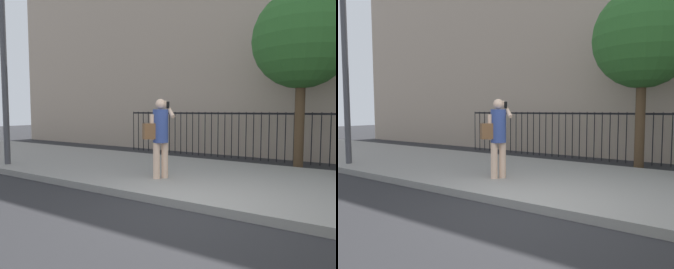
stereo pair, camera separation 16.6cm
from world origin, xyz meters
TOP-DOWN VIEW (x-y plane):
  - ground_plane at (0.00, 0.00)m, footprint 60.00×60.00m
  - sidewalk at (0.00, 2.20)m, footprint 28.00×4.40m
  - iron_fence at (0.00, 5.90)m, footprint 12.03×0.04m
  - pedestrian_on_phone at (-1.49, 1.26)m, footprint 0.63×0.72m
  - street_tree_mid at (0.69, 5.03)m, footprint 2.71×2.71m

SIDE VIEW (x-z plane):
  - ground_plane at x=0.00m, z-range 0.00..0.00m
  - sidewalk at x=0.00m, z-range 0.00..0.15m
  - iron_fence at x=0.00m, z-range 0.22..1.82m
  - pedestrian_on_phone at x=-1.49m, z-range 0.30..2.05m
  - street_tree_mid at x=0.69m, z-range 1.11..6.09m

